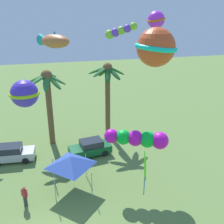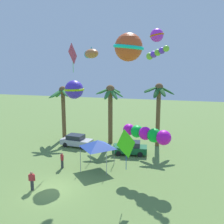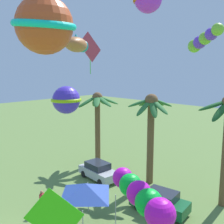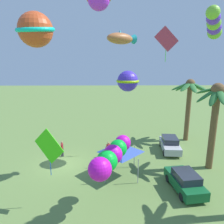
% 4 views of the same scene
% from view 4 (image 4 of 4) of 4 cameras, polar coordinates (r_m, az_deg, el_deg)
% --- Properties ---
extents(ground_plane, '(120.00, 120.00, 0.00)m').
position_cam_4_polar(ground_plane, '(21.35, -12.46, -13.17)').
color(ground_plane, olive).
extents(palm_tree_1, '(3.98, 4.10, 7.36)m').
position_cam_4_polar(palm_tree_1, '(26.50, 19.75, 4.19)').
color(palm_tree_1, brown).
rests_on(palm_tree_1, ground).
extents(palm_tree_2, '(3.74, 3.69, 7.68)m').
position_cam_4_polar(palm_tree_2, '(20.22, 25.73, 0.91)').
color(palm_tree_2, brown).
rests_on(palm_tree_2, ground).
extents(parked_car_0, '(4.10, 2.22, 1.51)m').
position_cam_4_polar(parked_car_0, '(17.72, 18.73, -16.90)').
color(parked_car_0, '#145B2D').
rests_on(parked_car_0, ground).
extents(parked_car_1, '(4.03, 2.02, 1.51)m').
position_cam_4_polar(parked_car_1, '(24.01, 15.06, -8.20)').
color(parked_car_1, '#BCBCC1').
rests_on(parked_car_1, ground).
extents(spectator_0, '(0.54, 0.31, 1.59)m').
position_cam_4_polar(spectator_0, '(22.52, -13.04, -9.43)').
color(spectator_0, '#38383D').
rests_on(spectator_0, ground).
extents(spectator_1, '(0.43, 0.44, 1.59)m').
position_cam_4_polar(spectator_1, '(21.78, -0.95, -9.88)').
color(spectator_1, '#38383D').
rests_on(spectator_1, ground).
extents(festival_tent, '(2.86, 2.86, 2.85)m').
position_cam_4_polar(festival_tent, '(18.04, 2.34, -9.40)').
color(festival_tent, '#9E9EA3').
rests_on(festival_tent, ground).
extents(kite_ball_0, '(2.54, 2.54, 1.85)m').
position_cam_4_polar(kite_ball_0, '(19.38, 4.16, 8.15)').
color(kite_ball_0, '#452EC8').
extents(kite_tube_2, '(2.42, 1.67, 1.35)m').
position_cam_4_polar(kite_tube_2, '(12.82, 25.33, 20.21)').
color(kite_tube_2, '#7ECF35').
extents(kite_ball_3, '(2.44, 2.43, 1.89)m').
position_cam_4_polar(kite_ball_3, '(13.19, -19.58, 19.80)').
color(kite_ball_3, '#D24C21').
extents(kite_diamond_4, '(0.12, 2.34, 3.26)m').
position_cam_4_polar(kite_diamond_4, '(21.73, 14.20, 18.11)').
color(kite_diamond_4, '#C43849').
extents(kite_diamond_5, '(0.96, 2.07, 3.13)m').
position_cam_4_polar(kite_diamond_5, '(14.22, -16.30, -8.81)').
color(kite_diamond_5, '#3FE715').
extents(kite_fish_6, '(2.27, 2.63, 1.05)m').
position_cam_4_polar(kite_fish_6, '(17.17, 2.56, 18.86)').
color(kite_fish_6, '#B86937').
extents(kite_tube_7, '(4.44, 2.57, 1.28)m').
position_cam_4_polar(kite_tube_7, '(12.85, -0.19, -11.58)').
color(kite_tube_7, '#CD13C3').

